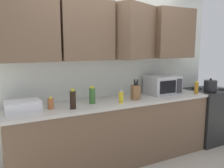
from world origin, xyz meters
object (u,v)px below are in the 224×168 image
Objects in this scene: kettle at (210,86)px; bottle_spice_jar at (51,103)px; dish_rack at (23,106)px; bottle_soy_dark at (73,99)px; bottle_amber_vinegar at (196,88)px; bottle_green_oil at (92,95)px; microwave at (163,85)px; stove_range at (208,114)px; bottle_yellow_mustard at (121,97)px; knife_block at (135,92)px.

bottle_spice_jar is (-2.54, 0.13, -0.03)m from kettle.
bottle_soy_dark is at bearing -16.11° from dish_rack.
dish_rack is 1.95× the size of bottle_amber_vinegar.
bottle_soy_dark is (-0.30, -0.14, 0.01)m from bottle_green_oil.
bottle_soy_dark is at bearing -172.33° from microwave.
microwave reaches higher than bottle_soy_dark.
bottle_yellow_mustard reaches higher than stove_range.
stove_range is 2.25m from bottle_green_oil.
stove_range is 6.42× the size of bottle_spice_jar.
knife_block is 1.15m from bottle_spice_jar.
dish_rack is (-2.03, -0.05, -0.08)m from microwave.
bottle_soy_dark is 1.43× the size of bottle_yellow_mustard.
knife_block reaches higher than dish_rack.
dish_rack is at bearing -178.70° from microwave.
bottle_yellow_mustard is at bearing -8.55° from bottle_spice_jar.
bottle_green_oil is at bearing 156.18° from bottle_yellow_mustard.
dish_rack is 0.31m from bottle_spice_jar.
dish_rack is 2.25× the size of bottle_yellow_mustard.
dish_rack is 1.19m from bottle_yellow_mustard.
dish_rack is 1.68× the size of bottle_green_oil.
kettle is 2.01m from bottle_green_oil.
bottle_soy_dark is 1.98m from bottle_amber_vinegar.
knife_block is at bearing -3.25° from dish_rack.
dish_rack is at bearing 179.10° from bottle_green_oil.
microwave is at bearing 13.86° from bottle_yellow_mustard.
stove_range is 4.43× the size of kettle.
kettle is 0.85× the size of bottle_soy_dark.
knife_block is at bearing 174.95° from bottle_amber_vinegar.
kettle is 0.91× the size of bottle_green_oil.
microwave reaches higher than bottle_spice_jar.
microwave is 0.88m from bottle_yellow_mustard.
bottle_yellow_mustard is at bearing 179.46° from bottle_amber_vinegar.
bottle_green_oil is (-1.19, -0.06, -0.03)m from microwave.
knife_block is at bearing 176.82° from kettle.
kettle is 1.67m from bottle_yellow_mustard.
bottle_green_oil is (-2.01, 0.15, 0.01)m from kettle.
bottle_green_oil is at bearing 2.00° from bottle_spice_jar.
microwave is at bearing 1.30° from dish_rack.
stove_range is 4.68× the size of bottle_amber_vinegar.
bottle_green_oil is 1.59× the size of bottle_spice_jar.
microwave is at bearing 2.86° from bottle_green_oil.
kettle reaches higher than bottle_amber_vinegar.
microwave is at bearing 155.26° from bottle_amber_vinegar.
bottle_soy_dark reaches higher than bottle_amber_vinegar.
microwave is 2.13× the size of bottle_green_oil.
bottle_spice_jar is (-0.54, -0.02, -0.04)m from bottle_green_oil.
kettle is at bearing -14.23° from microwave.
knife_block is 1.27× the size of bottle_green_oil.
bottle_spice_jar is (-1.15, 0.05, -0.04)m from knife_block.
knife_block is at bearing -177.70° from stove_range.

